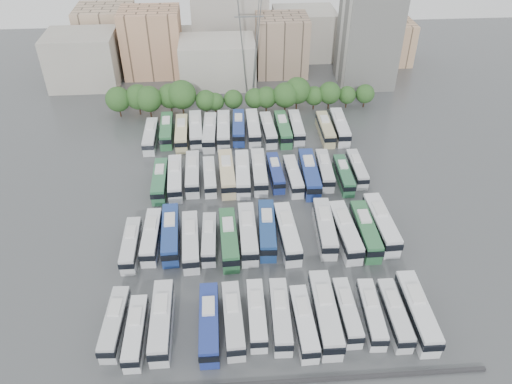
{
  "coord_description": "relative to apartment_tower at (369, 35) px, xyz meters",
  "views": [
    {
      "loc": [
        -4.97,
        -69.54,
        58.26
      ],
      "look_at": [
        0.37,
        4.52,
        3.0
      ],
      "focal_mm": 35.0,
      "sensor_mm": 36.0,
      "label": 1
    }
  ],
  "objects": [
    {
      "name": "bus_r0_s1",
      "position": [
        -52.38,
        -82.84,
        -11.28
      ],
      "size": [
        2.49,
        11.18,
        3.5
      ],
      "rotation": [
        0.0,
        0.0,
        -0.0
      ],
      "color": "silver",
      "rests_on": "ground"
    },
    {
      "name": "bus_r0_s8",
      "position": [
        -29.04,
        -82.95,
        -11.21
      ],
      "size": [
        2.83,
        11.7,
        3.65
      ],
      "rotation": [
        0.0,
        0.0,
        0.03
      ],
      "color": "white",
      "rests_on": "ground"
    },
    {
      "name": "tree_line",
      "position": [
        -37.84,
        -15.89,
        -8.5
      ],
      "size": [
        66.08,
        7.99,
        8.9
      ],
      "color": "black",
      "rests_on": "ground"
    },
    {
      "name": "bus_r1_s1",
      "position": [
        -52.09,
        -63.15,
        -11.18
      ],
      "size": [
        2.79,
        11.86,
        3.71
      ],
      "rotation": [
        0.0,
        0.0,
        -0.02
      ],
      "color": "silver",
      "rests_on": "ground"
    },
    {
      "name": "bus_r2_s11",
      "position": [
        -19.14,
        -45.32,
        -11.22
      ],
      "size": [
        2.99,
        11.67,
        3.63
      ],
      "rotation": [
        0.0,
        0.0,
        -0.04
      ],
      "color": "silver",
      "rests_on": "ground"
    },
    {
      "name": "bus_r3_s9",
      "position": [
        -25.65,
        -28.32,
        -11.08
      ],
      "size": [
        3.03,
        12.53,
        3.91
      ],
      "rotation": [
        0.0,
        0.0,
        0.03
      ],
      "color": "#307241",
      "rests_on": "ground"
    },
    {
      "name": "parapet",
      "position": [
        -34.0,
        -91.0,
        -12.75
      ],
      "size": [
        56.0,
        0.5,
        0.5
      ],
      "primitive_type": "cube",
      "color": "#2D2D30",
      "rests_on": "ground"
    },
    {
      "name": "bus_r1_s12",
      "position": [
        -15.62,
        -64.49,
        -11.01
      ],
      "size": [
        2.83,
        12.93,
        4.06
      ],
      "rotation": [
        0.0,
        0.0,
        0.0
      ],
      "color": "#2E6B3F",
      "rests_on": "ground"
    },
    {
      "name": "bus_r0_s0",
      "position": [
        -55.49,
        -81.09,
        -11.25
      ],
      "size": [
        3.05,
        11.49,
        3.57
      ],
      "rotation": [
        0.0,
        0.0,
        -0.05
      ],
      "color": "silver",
      "rests_on": "ground"
    },
    {
      "name": "bus_r2_s8",
      "position": [
        -29.13,
        -45.37,
        -11.3
      ],
      "size": [
        2.88,
        11.12,
        3.46
      ],
      "rotation": [
        0.0,
        0.0,
        0.04
      ],
      "color": "navy",
      "rests_on": "ground"
    },
    {
      "name": "bus_r1_s11",
      "position": [
        -19.16,
        -64.52,
        -10.96
      ],
      "size": [
        3.57,
        13.37,
        4.15
      ],
      "rotation": [
        0.0,
        0.0,
        0.05
      ],
      "color": "silver",
      "rests_on": "ground"
    },
    {
      "name": "electricity_pylon",
      "position": [
        -32.0,
        -8.0,
        5.66
      ],
      "size": [
        9.0,
        6.91,
        33.83
      ],
      "color": "slate",
      "rests_on": "ground"
    },
    {
      "name": "bus_r3_s3",
      "position": [
        -45.48,
        -27.4,
        -11.0
      ],
      "size": [
        3.4,
        13.12,
        4.08
      ],
      "rotation": [
        0.0,
        0.0,
        0.04
      ],
      "color": "silver",
      "rests_on": "ground"
    },
    {
      "name": "bus_r0_s12",
      "position": [
        -15.86,
        -82.38,
        -11.25
      ],
      "size": [
        2.54,
        11.37,
        3.56
      ],
      "rotation": [
        0.0,
        0.0,
        -0.01
      ],
      "color": "silver",
      "rests_on": "ground"
    },
    {
      "name": "bus_r2_s7",
      "position": [
        -32.42,
        -45.21,
        -11.05
      ],
      "size": [
        2.88,
        12.7,
        3.98
      ],
      "rotation": [
        0.0,
        0.0,
        -0.01
      ],
      "color": "silver",
      "rests_on": "ground"
    },
    {
      "name": "bus_r3_s2",
      "position": [
        -48.65,
        -28.44,
        -11.09
      ],
      "size": [
        3.02,
        12.49,
        3.9
      ],
      "rotation": [
        0.0,
        0.0,
        0.03
      ],
      "color": "beige",
      "rests_on": "ground"
    },
    {
      "name": "bus_r1_s8",
      "position": [
        -29.05,
        -64.16,
        -10.98
      ],
      "size": [
        3.53,
        13.22,
        4.11
      ],
      "rotation": [
        0.0,
        0.0,
        0.05
      ],
      "color": "white",
      "rests_on": "ground"
    },
    {
      "name": "bus_r3_s12",
      "position": [
        -15.95,
        -28.88,
        -11.14
      ],
      "size": [
        2.64,
        12.06,
        3.78
      ],
      "rotation": [
        0.0,
        0.0,
        0.0
      ],
      "color": "#C0B384",
      "rests_on": "ground"
    },
    {
      "name": "bus_r1_s13",
      "position": [
        -12.48,
        -63.04,
        -10.9
      ],
      "size": [
        3.47,
        13.71,
        4.27
      ],
      "rotation": [
        0.0,
        0.0,
        0.04
      ],
      "color": "white",
      "rests_on": "ground"
    },
    {
      "name": "city_buildings",
      "position": [
        -41.46,
        13.86,
        -5.13
      ],
      "size": [
        102.0,
        35.0,
        20.0
      ],
      "color": "#9E998E",
      "rests_on": "ground"
    },
    {
      "name": "bus_r2_s5",
      "position": [
        -38.89,
        -45.42,
        -10.98
      ],
      "size": [
        3.35,
        13.21,
        4.11
      ],
      "rotation": [
        0.0,
        0.0,
        0.04
      ],
      "color": "beige",
      "rests_on": "ground"
    },
    {
      "name": "bus_r3_s4",
      "position": [
        -42.32,
        -28.67,
        -11.0
      ],
      "size": [
        3.33,
        13.08,
        4.07
      ],
      "rotation": [
        0.0,
        0.0,
        -0.04
      ],
      "color": "silver",
      "rests_on": "ground"
    },
    {
      "name": "bus_r1_s4",
      "position": [
        -42.33,
        -64.29,
        -11.31
      ],
      "size": [
        2.6,
        11.0,
        3.44
      ],
      "rotation": [
        0.0,
        0.0,
        -0.02
      ],
      "color": "silver",
      "rests_on": "ground"
    },
    {
      "name": "bus_r3_s13",
      "position": [
        -12.52,
        -28.38,
        -11.01
      ],
      "size": [
        3.17,
        12.99,
        4.05
      ],
      "rotation": [
        0.0,
        0.0,
        -0.03
      ],
      "color": "silver",
      "rests_on": "ground"
    },
    {
      "name": "bus_r3_s1",
      "position": [
        -52.13,
        -27.01,
        -11.1
      ],
      "size": [
        3.12,
        12.43,
        3.87
      ],
      "rotation": [
        0.0,
        0.0,
        0.03
      ],
      "color": "#2F6E41",
      "rests_on": "ground"
    },
    {
      "name": "bus_r0_s7",
      "position": [
        -32.16,
        -81.51,
        -11.17
      ],
      "size": [
        2.92,
        11.94,
        3.73
      ],
      "rotation": [
        0.0,
        0.0,
        -0.03
      ],
      "color": "silver",
      "rests_on": "ground"
    },
    {
      "name": "bus_r0_s2",
      "position": [
        -48.94,
        -81.42,
        -11.02
      ],
      "size": [
        2.9,
        12.9,
        4.04
      ],
      "rotation": [
        0.0,
        0.0,
        0.01
      ],
      "color": "silver",
      "rests_on": "ground"
    },
    {
      "name": "bus_r3_s10",
      "position": [
        -22.47,
        -27.61,
        -11.16
      ],
      "size": [
        2.68,
        11.94,
        3.74
      ],
      "rotation": [
        0.0,
        0.0,
        -0.01
      ],
      "color": "silver",
      "rests_on": "ground"
    },
    {
      "name": "bus_r3_s0",
      "position": [
        -55.52,
        -29.23,
        -11.16
      ],
      "size": [
        2.65,
        11.96,
        3.75
      ],
      "rotation": [
        0.0,
        0.0,
        0.0
      ],
      "color": "silver",
      "rests_on": "ground"
    },
    {
      "name": "bus_r3_s7",
      "position": [
        -32.42,
        -27.23,
        -11.04
      ],
      "size": [
        2.8,
        12.7,
        3.98
      ],
      "rotation": [
        0.0,
        0.0,
        0.0
      ],
      "color": "silver",
      "rests_on": "ground"
    },
    {
      "name": "bus_r0_s6",
      "position": [
        -35.53,
        -80.97,
        -11.27
      ],
      "size": [
        2.53,
        11.25,
        3.53
      ],
      "rotation": [
        0.0,
        0.0,
        -0.01
      ],
      "color": "silver",
      "rests_on": "ground"
    },
    {
      "name": "bus_r0_s10",
      "position": [
        -22.53,
        -81.36,
        -11.32
      ],
      "size": [
        2.48,
        10.94,
        3.42
      ],
      "rotation": [
        0.0,
        0.0,
        0.01
      ],
      "color": "silver",
      "rests_on": "ground"
    },
    {
      "name": "bus_r0_s4",
      "position": [
        -42.28,
        -82.23,
        -11.07
      ],
      "size": [
        2.78,
        12.54,
        3.93
      ],
      "rotation": [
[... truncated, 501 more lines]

